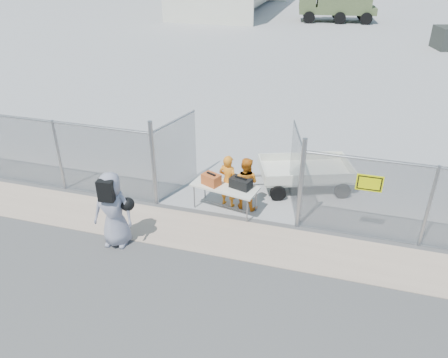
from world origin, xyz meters
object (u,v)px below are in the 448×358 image
(folding_table, at_px, (225,198))
(security_worker_left, at_px, (228,181))
(visitor, at_px, (113,210))
(utility_trailer, at_px, (305,174))
(security_worker_right, at_px, (245,183))

(folding_table, bearing_deg, security_worker_left, 97.25)
(security_worker_left, distance_m, visitor, 3.28)
(folding_table, xyz_separation_m, visitor, (-2.14, -2.20, 0.59))
(utility_trailer, bearing_deg, visitor, -154.90)
(security_worker_left, relative_size, security_worker_right, 1.02)
(visitor, bearing_deg, security_worker_left, 42.22)
(security_worker_left, bearing_deg, utility_trailer, -125.23)
(visitor, distance_m, utility_trailer, 5.84)
(visitor, xyz_separation_m, utility_trailer, (4.08, 4.14, -0.55))
(security_worker_left, bearing_deg, folding_table, 100.46)
(visitor, relative_size, utility_trailer, 0.56)
(utility_trailer, bearing_deg, folding_table, -155.38)
(security_worker_left, xyz_separation_m, security_worker_right, (0.48, 0.03, -0.01))
(security_worker_left, distance_m, security_worker_right, 0.49)
(folding_table, bearing_deg, utility_trailer, 55.40)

